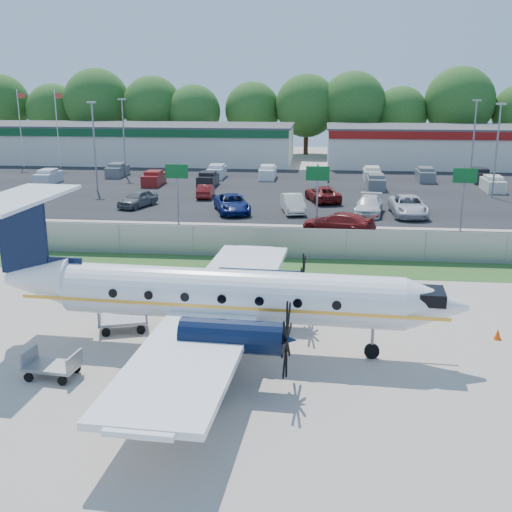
# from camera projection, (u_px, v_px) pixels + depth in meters

# --- Properties ---
(ground) EXTENTS (170.00, 170.00, 0.00)m
(ground) POSITION_uv_depth(u_px,v_px,m) (242.00, 341.00, 28.55)
(ground) COLOR #B2A496
(ground) RESTS_ON ground
(grass_verge) EXTENTS (170.00, 4.00, 0.02)m
(grass_verge) POSITION_uv_depth(u_px,v_px,m) (266.00, 266.00, 40.05)
(grass_verge) COLOR #2D561E
(grass_verge) RESTS_ON ground
(access_road) EXTENTS (170.00, 8.00, 0.02)m
(access_road) POSITION_uv_depth(u_px,v_px,m) (274.00, 239.00, 46.76)
(access_road) COLOR black
(access_road) RESTS_ON ground
(parking_lot) EXTENTS (170.00, 32.00, 0.02)m
(parking_lot) POSITION_uv_depth(u_px,v_px,m) (290.00, 191.00, 66.89)
(parking_lot) COLOR black
(parking_lot) RESTS_ON ground
(perimeter_fence) EXTENTS (120.00, 0.06, 1.99)m
(perimeter_fence) POSITION_uv_depth(u_px,v_px,m) (269.00, 243.00, 41.70)
(perimeter_fence) COLOR gray
(perimeter_fence) RESTS_ON ground
(building_west) EXTENTS (46.40, 12.40, 5.24)m
(building_west) POSITION_uv_depth(u_px,v_px,m) (127.00, 143.00, 89.65)
(building_west) COLOR silver
(building_west) RESTS_ON ground
(building_east) EXTENTS (44.40, 12.40, 5.24)m
(building_east) POSITION_uv_depth(u_px,v_px,m) (495.00, 147.00, 84.67)
(building_east) COLOR silver
(building_east) RESTS_ON ground
(sign_left) EXTENTS (1.80, 0.26, 5.00)m
(sign_left) POSITION_uv_depth(u_px,v_px,m) (177.00, 180.00, 50.34)
(sign_left) COLOR gray
(sign_left) RESTS_ON ground
(sign_mid) EXTENTS (1.80, 0.26, 5.00)m
(sign_mid) POSITION_uv_depth(u_px,v_px,m) (318.00, 182.00, 49.24)
(sign_mid) COLOR gray
(sign_mid) RESTS_ON ground
(sign_right) EXTENTS (1.80, 0.26, 5.00)m
(sign_right) POSITION_uv_depth(u_px,v_px,m) (464.00, 185.00, 48.15)
(sign_right) COLOR gray
(sign_right) RESTS_ON ground
(flagpole_west) EXTENTS (1.06, 0.12, 10.00)m
(flagpole_west) POSITION_uv_depth(u_px,v_px,m) (21.00, 124.00, 83.34)
(flagpole_west) COLOR white
(flagpole_west) RESTS_ON ground
(flagpole_east) EXTENTS (1.06, 0.12, 10.00)m
(flagpole_east) POSITION_uv_depth(u_px,v_px,m) (58.00, 124.00, 82.84)
(flagpole_east) COLOR white
(flagpole_east) RESTS_ON ground
(light_pole_nw) EXTENTS (0.90, 0.35, 9.09)m
(light_pole_nw) POSITION_uv_depth(u_px,v_px,m) (94.00, 140.00, 65.57)
(light_pole_nw) COLOR gray
(light_pole_nw) RESTS_ON ground
(light_pole_ne) EXTENTS (0.90, 0.35, 9.09)m
(light_pole_ne) POSITION_uv_depth(u_px,v_px,m) (497.00, 144.00, 61.58)
(light_pole_ne) COLOR gray
(light_pole_ne) RESTS_ON ground
(light_pole_sw) EXTENTS (0.90, 0.35, 9.09)m
(light_pole_sw) POSITION_uv_depth(u_px,v_px,m) (124.00, 132.00, 75.15)
(light_pole_sw) COLOR gray
(light_pole_sw) RESTS_ON ground
(light_pole_se) EXTENTS (0.90, 0.35, 9.09)m
(light_pole_se) POSITION_uv_depth(u_px,v_px,m) (474.00, 135.00, 71.17)
(light_pole_se) COLOR gray
(light_pole_se) RESTS_ON ground
(tree_line) EXTENTS (112.00, 6.00, 14.00)m
(tree_line) POSITION_uv_depth(u_px,v_px,m) (301.00, 154.00, 99.48)
(tree_line) COLOR #235318
(tree_line) RESTS_ON ground
(aircraft) EXTENTS (20.67, 20.39, 6.40)m
(aircraft) POSITION_uv_depth(u_px,v_px,m) (220.00, 294.00, 27.17)
(aircraft) COLOR white
(aircraft) RESTS_ON ground
(pushback_tug) EXTENTS (3.27, 2.89, 1.52)m
(pushback_tug) POSITION_uv_depth(u_px,v_px,m) (180.00, 379.00, 23.35)
(pushback_tug) COLOR white
(pushback_tug) RESTS_ON ground
(baggage_cart_near) EXTENTS (2.16, 1.44, 1.07)m
(baggage_cart_near) POSITION_uv_depth(u_px,v_px,m) (52.00, 365.00, 25.01)
(baggage_cart_near) COLOR gray
(baggage_cart_near) RESTS_ON ground
(baggage_cart_far) EXTENTS (2.54, 1.96, 1.17)m
(baggage_cart_far) POSITION_uv_depth(u_px,v_px,m) (123.00, 319.00, 29.67)
(baggage_cart_far) COLOR gray
(baggage_cart_far) RESTS_ON ground
(cone_nose) EXTENTS (0.34, 0.34, 0.48)m
(cone_nose) POSITION_uv_depth(u_px,v_px,m) (498.00, 334.00, 28.74)
(cone_nose) COLOR #F54807
(cone_nose) RESTS_ON ground
(cone_starboard_wing) EXTENTS (0.43, 0.43, 0.61)m
(cone_starboard_wing) POSITION_uv_depth(u_px,v_px,m) (191.00, 286.00, 35.18)
(cone_starboard_wing) COLOR #F54807
(cone_starboard_wing) RESTS_ON ground
(road_car_west) EXTENTS (5.94, 4.01, 1.60)m
(road_car_west) POSITION_uv_depth(u_px,v_px,m) (11.00, 236.00, 47.82)
(road_car_west) COLOR beige
(road_car_west) RESTS_ON ground
(road_car_mid) EXTENTS (6.05, 4.32, 1.63)m
(road_car_mid) POSITION_uv_depth(u_px,v_px,m) (338.00, 234.00, 48.33)
(road_car_mid) COLOR maroon
(road_car_mid) RESTS_ON ground
(parked_car_a) EXTENTS (3.25, 4.90, 1.55)m
(parked_car_a) POSITION_uv_depth(u_px,v_px,m) (138.00, 207.00, 58.48)
(parked_car_a) COLOR #595B5E
(parked_car_a) RESTS_ON ground
(parked_car_b) EXTENTS (4.16, 6.23, 1.59)m
(parked_car_b) POSITION_uv_depth(u_px,v_px,m) (232.00, 213.00, 55.99)
(parked_car_b) COLOR navy
(parked_car_b) RESTS_ON ground
(parked_car_c) EXTENTS (2.59, 5.08, 1.60)m
(parked_car_c) POSITION_uv_depth(u_px,v_px,m) (293.00, 213.00, 56.02)
(parked_car_c) COLOR beige
(parked_car_c) RESTS_ON ground
(parked_car_d) EXTENTS (2.96, 5.69, 1.58)m
(parked_car_d) POSITION_uv_depth(u_px,v_px,m) (369.00, 214.00, 55.26)
(parked_car_d) COLOR silver
(parked_car_d) RESTS_ON ground
(parked_car_e) EXTENTS (3.02, 6.18, 1.69)m
(parked_car_e) POSITION_uv_depth(u_px,v_px,m) (408.00, 216.00, 54.81)
(parked_car_e) COLOR silver
(parked_car_e) RESTS_ON ground
(parked_car_f) EXTENTS (1.58, 4.04, 1.31)m
(parked_car_f) POSITION_uv_depth(u_px,v_px,m) (206.00, 198.00, 63.09)
(parked_car_f) COLOR maroon
(parked_car_f) RESTS_ON ground
(parked_car_g) EXTENTS (3.88, 5.86, 1.50)m
(parked_car_g) POSITION_uv_depth(u_px,v_px,m) (322.00, 202.00, 61.00)
(parked_car_g) COLOR maroon
(parked_car_g) RESTS_ON ground
(far_parking_rows) EXTENTS (56.00, 10.00, 1.60)m
(far_parking_rows) POSITION_uv_depth(u_px,v_px,m) (292.00, 183.00, 71.68)
(far_parking_rows) COLOR gray
(far_parking_rows) RESTS_ON ground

